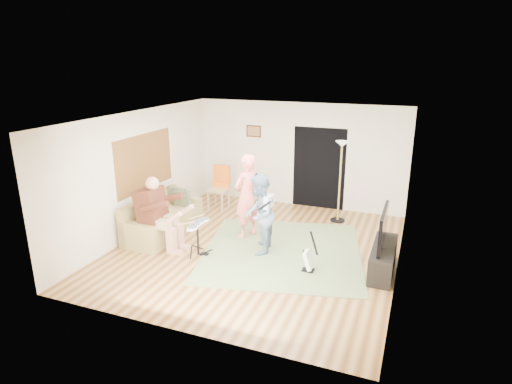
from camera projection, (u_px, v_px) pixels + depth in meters
floor at (257, 249)px, 8.80m from camera, size 6.00×6.00×0.00m
walls at (257, 186)px, 8.40m from camera, size 5.50×6.00×2.70m
ceiling at (257, 117)px, 8.00m from camera, size 6.00×6.00×0.00m
window_blinds at (145, 162)px, 9.47m from camera, size 0.00×2.05×2.05m
doorway at (319, 168)px, 10.96m from camera, size 2.10×0.00×2.10m
picture_frame at (254, 131)px, 11.33m from camera, size 0.42×0.03×0.32m
area_rug at (282, 251)px, 8.67m from camera, size 3.76×3.86×0.02m
sofa at (161, 222)px, 9.50m from camera, size 0.85×2.06×0.83m
drummer at (160, 221)px, 8.68m from camera, size 0.98×0.55×1.51m
drum_kit at (198, 240)px, 8.47m from camera, size 0.38×0.67×0.69m
singer at (246, 196)px, 9.16m from camera, size 0.66×0.79×1.84m
microphone at (255, 177)px, 8.96m from camera, size 0.06×0.06×0.24m
guitarist at (259, 215)px, 8.41m from camera, size 0.76×0.90×1.62m
guitar_held at (269, 202)px, 8.25m from camera, size 0.17×0.61×0.26m
guitar_spare at (309, 260)px, 7.81m from camera, size 0.29×0.26×0.80m
torchiere_lamp at (341, 167)px, 9.91m from camera, size 0.35×0.35×1.94m
dining_chair at (219, 193)px, 11.12m from camera, size 0.48×0.50×1.10m
tv_cabinet at (383, 259)px, 7.80m from camera, size 0.40×1.40×0.50m
television at (383, 228)px, 7.64m from camera, size 0.06×1.17×0.68m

